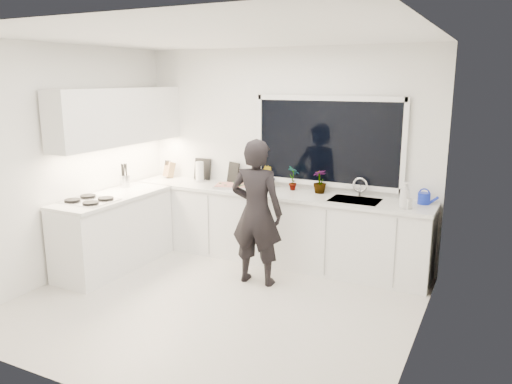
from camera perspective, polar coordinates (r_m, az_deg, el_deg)
The scene contains 25 objects.
floor at distance 5.40m, azimuth -4.63°, elevation -12.66°, with size 4.00×3.50×0.02m, color beige.
wall_back at distance 6.51m, azimuth 3.21°, elevation 4.33°, with size 4.00×0.02×2.70m, color white.
wall_left at distance 6.25m, azimuth -20.87°, elevation 3.14°, with size 0.02×3.50×2.70m, color white.
wall_right at distance 4.30m, azimuth 18.62°, elevation -0.75°, with size 0.02×3.50×2.70m, color white.
ceiling at distance 4.89m, azimuth -5.23°, elevation 17.47°, with size 4.00×3.50×0.02m, color white.
window at distance 6.24m, azimuth 8.18°, elevation 5.70°, with size 1.80×0.02×1.00m, color black.
base_cabinets_back at distance 6.44m, azimuth 2.00°, elevation -4.08°, with size 3.92×0.58×0.88m, color white.
base_cabinets_left at distance 6.45m, azimuth -15.89°, elevation -4.53°, with size 0.58×1.60×0.88m, color white.
countertop_back at distance 6.31m, azimuth 2.00°, elevation -0.10°, with size 3.94×0.62×0.04m, color silver.
countertop_left at distance 6.33m, azimuth -16.15°, elevation -0.55°, with size 0.62×1.60×0.04m, color silver.
upper_cabinets at distance 6.53m, azimuth -15.36°, elevation 8.34°, with size 0.34×2.10×0.70m, color white.
sink at distance 5.98m, azimuth 11.22°, elevation -1.36°, with size 0.58×0.42×0.14m, color silver.
faucet at distance 6.13m, azimuth 11.79°, elevation 0.50°, with size 0.03×0.03×0.22m, color silver.
stovetop at distance 6.10m, azimuth -18.52°, elevation -0.88°, with size 0.56×0.48×0.03m, color black.
person at distance 5.62m, azimuth 0.06°, elevation -2.36°, with size 0.61×0.40×1.67m, color black.
pizza_tray at distance 6.54m, azimuth -2.76°, elevation 0.68°, with size 0.45×0.33×0.03m, color silver.
pizza at distance 6.54m, azimuth -2.76°, elevation 0.83°, with size 0.41×0.29×0.01m, color red.
watering_can at distance 5.96m, azimuth 18.64°, elevation -0.70°, with size 0.14×0.14×0.13m, color #1227B0.
paper_towel_roll at distance 6.93m, azimuth -6.46°, elevation 2.26°, with size 0.11×0.11×0.26m, color white.
knife_block at distance 7.27m, azimuth -9.88°, elevation 2.49°, with size 0.13×0.10×0.22m, color #936644.
utensil_crock at distance 6.76m, azimuth -14.76°, elevation 1.22°, with size 0.13×0.13×0.16m, color silver.
picture_frame_large at distance 6.81m, azimuth -2.61°, elevation 2.24°, with size 0.22×0.02×0.28m, color black.
picture_frame_small at distance 7.06m, azimuth -6.13°, elevation 2.64°, with size 0.25×0.02×0.30m, color black.
herb_plants at distance 6.33m, azimuth 4.68°, elevation 1.48°, with size 0.91×0.23×0.32m.
soap_bottles at distance 5.67m, azimuth 16.69°, elevation -0.51°, with size 0.16×0.16×0.30m.
Camera 1 is at (2.56, -4.15, 2.31)m, focal length 35.00 mm.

